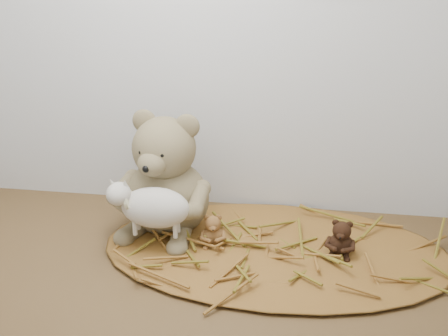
% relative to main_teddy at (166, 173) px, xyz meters
% --- Properties ---
extents(alcove_shell, '(1.20, 0.60, 0.90)m').
position_rel_main_teddy_xyz_m(alcove_shell, '(0.03, -0.07, 0.32)').
color(alcove_shell, '#402F16').
rests_on(alcove_shell, ground).
extents(straw_bed, '(0.69, 0.40, 0.01)m').
position_rel_main_teddy_xyz_m(straw_bed, '(0.23, -0.06, -0.12)').
color(straw_bed, brown).
rests_on(straw_bed, shelf_floor).
extents(main_teddy, '(0.25, 0.26, 0.26)m').
position_rel_main_teddy_xyz_m(main_teddy, '(0.00, 0.00, 0.00)').
color(main_teddy, '#8A7955').
rests_on(main_teddy, shelf_floor).
extents(toy_lamb, '(0.17, 0.11, 0.11)m').
position_rel_main_teddy_xyz_m(toy_lamb, '(0.00, -0.09, -0.03)').
color(toy_lamb, beige).
rests_on(toy_lamb, main_teddy).
extents(mini_teddy_tan, '(0.06, 0.06, 0.07)m').
position_rel_main_teddy_xyz_m(mini_teddy_tan, '(0.11, -0.06, -0.08)').
color(mini_teddy_tan, brown).
rests_on(mini_teddy_tan, straw_bed).
extents(mini_teddy_brown, '(0.07, 0.07, 0.07)m').
position_rel_main_teddy_xyz_m(mini_teddy_brown, '(0.36, -0.06, -0.08)').
color(mini_teddy_brown, black).
rests_on(mini_teddy_brown, straw_bed).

